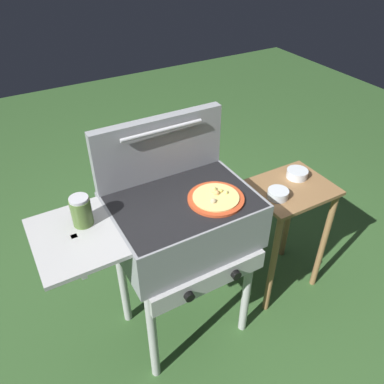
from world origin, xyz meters
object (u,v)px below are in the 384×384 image
(pizza_cheese, at_px, (216,198))
(prep_table, at_px, (286,216))
(topping_bowl_near, at_px, (278,194))
(topping_bowl_far, at_px, (297,174))
(grill, at_px, (180,225))
(sauce_jar, at_px, (81,211))

(pizza_cheese, bearing_deg, prep_table, 8.22)
(prep_table, xyz_separation_m, topping_bowl_near, (-0.13, -0.04, 0.23))
(pizza_cheese, height_order, topping_bowl_far, pizza_cheese)
(pizza_cheese, xyz_separation_m, topping_bowl_near, (0.41, 0.04, -0.16))
(topping_bowl_near, distance_m, topping_bowl_far, 0.23)
(grill, bearing_deg, topping_bowl_near, -3.37)
(prep_table, bearing_deg, grill, -179.63)
(pizza_cheese, bearing_deg, topping_bowl_far, 12.10)
(grill, distance_m, pizza_cheese, 0.22)
(grill, relative_size, topping_bowl_far, 8.31)
(pizza_cheese, relative_size, prep_table, 0.34)
(topping_bowl_near, bearing_deg, prep_table, 16.32)
(prep_table, height_order, topping_bowl_near, topping_bowl_near)
(pizza_cheese, distance_m, prep_table, 0.66)
(grill, bearing_deg, topping_bowl_far, 4.54)
(grill, bearing_deg, pizza_cheese, -27.35)
(sauce_jar, bearing_deg, prep_table, -2.95)
(grill, xyz_separation_m, pizza_cheese, (0.14, -0.07, 0.15))
(sauce_jar, height_order, prep_table, sauce_jar)
(sauce_jar, xyz_separation_m, topping_bowl_far, (1.17, 0.00, -0.21))
(pizza_cheese, bearing_deg, topping_bowl_near, 5.65)
(grill, height_order, topping_bowl_far, grill)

